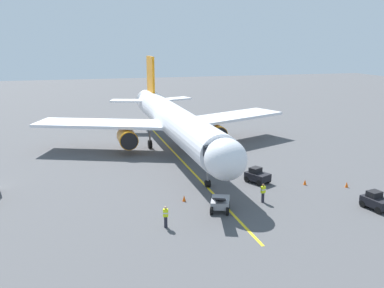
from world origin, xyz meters
The scene contains 12 objects.
ground_plane centered at (0.00, 0.00, 0.00)m, with size 220.00×220.00×0.00m, color #4C4C4F.
apron_lead_in_line centered at (-0.78, 8.01, 0.01)m, with size 0.24×40.00×0.01m, color yellow.
airplane centered at (-0.78, 1.73, 4.00)m, with size 34.80×40.24×11.50m.
ground_crew_marshaller centered at (4.83, 23.26, 0.89)m, with size 0.46×0.36×1.71m.
ground_crew_wing_walker centered at (-4.42, 20.55, 0.89)m, with size 0.46×0.36×1.71m.
ground_crew_loader centered at (-5.07, -5.66, 0.89)m, with size 0.36×0.46×1.71m.
tug_near_nose centered at (-12.96, 24.45, 0.70)m, with size 1.94×2.54×1.50m.
tug_portside centered at (-6.13, 15.51, 0.70)m, with size 2.37×2.73×1.50m.
belt_loader_rear_apron centered at (-0.20, 21.31, 0.71)m, with size 2.83×4.69×2.32m.
safety_cone_nose_left centered at (-13.90, 19.14, 0.28)m, with size 0.32×0.32×0.55m, color #F2590F.
safety_cone_nose_right centered at (-10.38, 17.42, 0.28)m, with size 0.32×0.32×0.55m, color #F2590F.
safety_cone_wing_port centered at (2.17, 18.46, 0.28)m, with size 0.32×0.32×0.55m, color #F2590F.
Camera 1 is at (10.64, 51.92, 13.73)m, focal length 38.95 mm.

